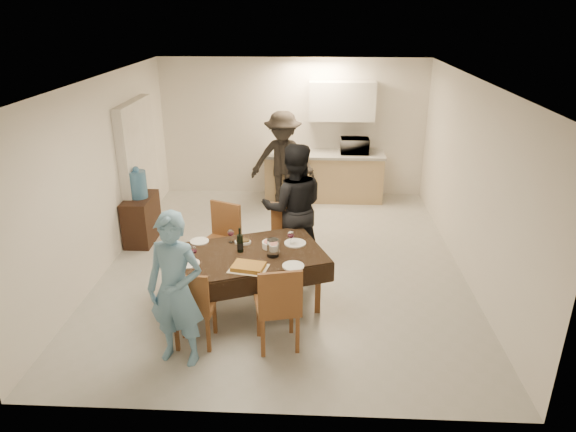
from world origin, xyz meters
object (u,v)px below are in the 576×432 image
at_px(water_pitcher, 273,248).
at_px(microwave, 355,146).
at_px(person_far, 294,208).
at_px(person_kitchen, 283,160).
at_px(dining_table, 244,256).
at_px(person_near, 176,290).
at_px(wine_bottle, 240,240).
at_px(console, 142,219).
at_px(water_jug, 138,184).
at_px(savoury_tart, 248,267).

relative_size(water_pitcher, microwave, 0.41).
relative_size(microwave, person_far, 0.29).
distance_m(person_far, person_kitchen, 2.39).
relative_size(dining_table, person_near, 1.29).
distance_m(wine_bottle, microwave, 4.16).
xyz_separation_m(console, person_far, (2.42, -0.79, 0.54)).
bearing_deg(water_jug, savoury_tart, -48.47).
relative_size(console, savoury_tart, 1.89).
relative_size(person_near, person_far, 0.92).
xyz_separation_m(water_pitcher, person_far, (0.20, 1.10, 0.07)).
xyz_separation_m(person_near, person_far, (1.10, 2.10, 0.08)).
relative_size(dining_table, water_pitcher, 10.00).
distance_m(console, savoury_tart, 2.99).
relative_size(microwave, person_near, 0.31).
xyz_separation_m(water_jug, person_far, (2.42, -0.79, -0.03)).
xyz_separation_m(savoury_tart, microwave, (1.47, 4.25, 0.30)).
height_order(dining_table, person_near, person_near).
relative_size(person_far, person_kitchen, 1.02).
bearing_deg(dining_table, console, 114.04).
relative_size(savoury_tart, microwave, 0.80).
distance_m(microwave, person_far, 3.01).
bearing_deg(person_near, water_jug, 126.79).
xyz_separation_m(water_jug, person_kitchen, (2.13, 1.58, -0.05)).
bearing_deg(savoury_tart, water_jug, 131.53).
xyz_separation_m(water_jug, water_pitcher, (2.22, -1.89, -0.10)).
relative_size(water_jug, person_kitchen, 0.24).
distance_m(water_pitcher, person_kitchen, 3.47).
height_order(wine_bottle, water_pitcher, wine_bottle).
distance_m(console, water_jug, 0.57).
relative_size(savoury_tart, person_far, 0.23).
bearing_deg(dining_table, microwave, 46.52).
bearing_deg(water_jug, person_kitchen, 36.62).
distance_m(dining_table, console, 2.64).
relative_size(water_jug, person_near, 0.25).
bearing_deg(savoury_tart, person_far, 72.53).
bearing_deg(console, person_far, -18.09).
height_order(savoury_tart, person_near, person_near).
bearing_deg(microwave, water_pitcher, 72.66).
bearing_deg(microwave, console, 30.60).
bearing_deg(person_kitchen, savoury_tart, -92.51).
bearing_deg(person_far, person_kitchen, -89.57).
height_order(console, water_pitcher, water_pitcher).
distance_m(person_near, person_far, 2.37).
bearing_deg(person_near, console, 126.79).
distance_m(dining_table, microwave, 4.20).
relative_size(wine_bottle, microwave, 0.59).
relative_size(water_jug, wine_bottle, 1.36).
xyz_separation_m(dining_table, water_pitcher, (0.35, -0.05, 0.14)).
xyz_separation_m(water_jug, person_near, (1.32, -2.89, -0.11)).
relative_size(dining_table, person_far, 1.18).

